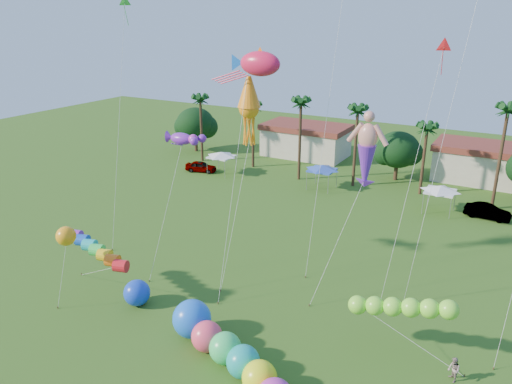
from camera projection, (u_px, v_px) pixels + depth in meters
The scene contains 17 objects.
tree_line at pixel (417, 152), 61.36m from camera, with size 69.46×8.91×11.00m.
buildings_row at pixel (377, 152), 70.13m from camera, with size 35.00×7.00×4.00m.
tent_row at pixel (320, 169), 60.03m from camera, with size 31.00×4.00×0.60m.
car_a at pixel (201, 167), 67.87m from camera, with size 1.69×4.21×1.43m, color #4C4C54.
car_b at pixel (487, 212), 52.31m from camera, with size 1.59×4.56×1.50m, color #4C4C54.
spectator_b at pixel (454, 370), 29.00m from camera, with size 0.76×0.59×1.56m, color gray.
caterpillar_inflatable at pixel (232, 356), 29.69m from camera, with size 12.06×7.05×2.58m.
blue_ball at pixel (137, 293), 36.65m from camera, with size 1.95×1.95×1.95m, color blue.
rainbow_tube at pixel (104, 261), 36.04m from camera, with size 8.40×2.81×3.96m.
green_worm at pixel (358, 305), 31.44m from camera, with size 9.99×2.21×3.71m.
orange_ball_kite at pixel (66, 236), 34.46m from camera, with size 2.04×1.58×6.51m.
merman_kite at pixel (366, 155), 36.20m from camera, with size 3.25×5.78×13.37m.
fish_kite at pixel (260, 64), 35.90m from camera, with size 4.94×6.95×17.92m.
squid_kite at pixel (249, 108), 38.17m from camera, with size 2.03×5.86×16.03m.
lobster_kite at pixel (181, 139), 39.56m from camera, with size 3.54×5.28×11.65m.
delta_kite_red at pixel (443, 52), 32.53m from camera, with size 2.38×3.69×18.89m.
delta_kite_green at pixel (124, 8), 40.85m from camera, with size 1.30×3.96×21.82m.
Camera 1 is at (15.55, -17.51, 20.30)m, focal length 35.00 mm.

